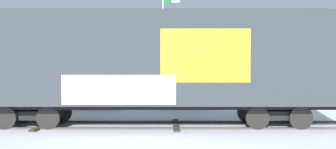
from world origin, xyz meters
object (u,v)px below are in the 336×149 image
at_px(parked_car_red, 85,94).
at_px(parked_car_blue, 180,92).
at_px(freight_car, 154,61).
at_px(flagpole, 166,30).

xyz_separation_m(parked_car_red, parked_car_blue, (5.70, 0.65, 0.07)).
height_order(freight_car, parked_car_red, freight_car).
distance_m(freight_car, parked_car_blue, 6.46).
distance_m(parked_car_red, parked_car_blue, 5.74).
distance_m(flagpole, parked_car_blue, 9.03).
distance_m(freight_car, parked_car_red, 7.31).
bearing_deg(parked_car_red, freight_car, -50.23).
distance_m(freight_car, flagpole, 13.99).
xyz_separation_m(freight_car, parked_car_red, (-4.52, 5.43, -1.89)).
bearing_deg(parked_car_blue, freight_car, -100.98).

